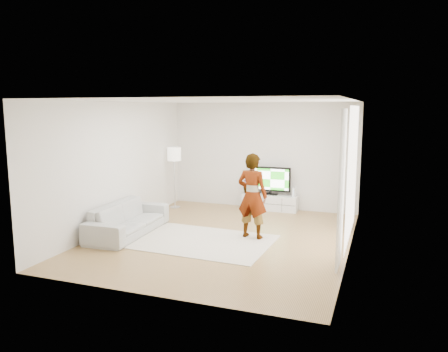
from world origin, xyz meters
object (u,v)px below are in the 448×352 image
(rug, at_px, (202,241))
(floor_lamp, at_px, (174,157))
(television, at_px, (271,180))
(player, at_px, (252,196))
(sofa, at_px, (128,219))
(media_console, at_px, (270,202))

(rug, distance_m, floor_lamp, 3.46)
(rug, bearing_deg, floor_lamp, 126.36)
(television, bearing_deg, floor_lamp, -165.92)
(player, height_order, sofa, player)
(television, distance_m, sofa, 3.97)
(sofa, bearing_deg, floor_lamp, 1.23)
(rug, relative_size, sofa, 1.21)
(media_console, relative_size, floor_lamp, 0.89)
(rug, xyz_separation_m, player, (0.86, 0.59, 0.88))
(sofa, bearing_deg, rug, -92.18)
(player, height_order, floor_lamp, player)
(rug, xyz_separation_m, floor_lamp, (-1.88, 2.56, 1.37))
(media_console, xyz_separation_m, rug, (-0.60, -3.16, -0.20))
(television, xyz_separation_m, floor_lamp, (-2.48, -0.62, 0.57))
(sofa, relative_size, floor_lamp, 1.38)
(television, bearing_deg, player, -84.19)
(sofa, bearing_deg, television, -38.51)
(media_console, bearing_deg, television, 90.00)
(rug, relative_size, floor_lamp, 1.67)
(television, bearing_deg, media_console, -90.00)
(media_console, bearing_deg, floor_lamp, -166.52)
(television, height_order, rug, television)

